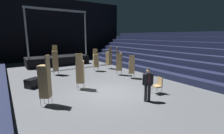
{
  "coord_description": "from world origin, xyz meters",
  "views": [
    {
      "loc": [
        -5.0,
        -7.39,
        3.26
      ],
      "look_at": [
        0.29,
        0.45,
        1.4
      ],
      "focal_mm": 25.9,
      "sensor_mm": 36.0,
      "label": 1
    }
  ],
  "objects_px": {
    "chair_stack_mid_left": "(119,61)",
    "loose_chair_near_man": "(158,84)",
    "chair_stack_rear_left": "(132,67)",
    "chair_stack_rear_right": "(80,71)",
    "man_with_tie": "(148,83)",
    "chair_stack_front_right": "(55,60)",
    "stage_riser": "(58,59)",
    "chair_stack_front_left": "(96,60)",
    "equipment_road_case": "(33,83)",
    "chair_stack_mid_right": "(109,58)",
    "chair_stack_mid_centre": "(45,81)"
  },
  "relations": [
    {
      "from": "chair_stack_mid_left",
      "to": "chair_stack_rear_right",
      "type": "xyz_separation_m",
      "value": [
        -4.11,
        -1.57,
        -0.04
      ]
    },
    {
      "from": "stage_riser",
      "to": "chair_stack_front_left",
      "type": "relative_size",
      "value": 3.19
    },
    {
      "from": "chair_stack_rear_left",
      "to": "chair_stack_rear_right",
      "type": "distance_m",
      "value": 4.27
    },
    {
      "from": "chair_stack_mid_centre",
      "to": "chair_stack_mid_right",
      "type": "bearing_deg",
      "value": -17.21
    },
    {
      "from": "chair_stack_front_left",
      "to": "chair_stack_mid_centre",
      "type": "relative_size",
      "value": 0.86
    },
    {
      "from": "man_with_tie",
      "to": "chair_stack_front_right",
      "type": "xyz_separation_m",
      "value": [
        -2.24,
        8.21,
        0.28
      ]
    },
    {
      "from": "man_with_tie",
      "to": "chair_stack_mid_left",
      "type": "height_order",
      "value": "chair_stack_mid_left"
    },
    {
      "from": "chair_stack_mid_centre",
      "to": "chair_stack_rear_right",
      "type": "distance_m",
      "value": 2.63
    },
    {
      "from": "chair_stack_mid_right",
      "to": "chair_stack_rear_left",
      "type": "distance_m",
      "value": 4.08
    },
    {
      "from": "chair_stack_front_right",
      "to": "chair_stack_mid_right",
      "type": "relative_size",
      "value": 1.16
    },
    {
      "from": "stage_riser",
      "to": "chair_stack_mid_right",
      "type": "xyz_separation_m",
      "value": [
        3.55,
        -5.1,
        0.46
      ]
    },
    {
      "from": "chair_stack_rear_right",
      "to": "equipment_road_case",
      "type": "xyz_separation_m",
      "value": [
        -2.36,
        2.03,
        -0.83
      ]
    },
    {
      "from": "equipment_road_case",
      "to": "chair_stack_rear_right",
      "type": "bearing_deg",
      "value": -40.64
    },
    {
      "from": "loose_chair_near_man",
      "to": "chair_stack_mid_left",
      "type": "bearing_deg",
      "value": 0.01
    },
    {
      "from": "chair_stack_rear_right",
      "to": "loose_chair_near_man",
      "type": "relative_size",
      "value": 2.35
    },
    {
      "from": "chair_stack_front_right",
      "to": "chair_stack_rear_right",
      "type": "height_order",
      "value": "chair_stack_front_right"
    },
    {
      "from": "man_with_tie",
      "to": "chair_stack_rear_right",
      "type": "height_order",
      "value": "chair_stack_rear_right"
    },
    {
      "from": "stage_riser",
      "to": "equipment_road_case",
      "type": "bearing_deg",
      "value": -116.41
    },
    {
      "from": "stage_riser",
      "to": "equipment_road_case",
      "type": "xyz_separation_m",
      "value": [
        -3.62,
        -7.29,
        -0.33
      ]
    },
    {
      "from": "man_with_tie",
      "to": "chair_stack_mid_left",
      "type": "relative_size",
      "value": 0.74
    },
    {
      "from": "man_with_tie",
      "to": "equipment_road_case",
      "type": "relative_size",
      "value": 1.89
    },
    {
      "from": "stage_riser",
      "to": "chair_stack_front_left",
      "type": "bearing_deg",
      "value": -69.81
    },
    {
      "from": "chair_stack_mid_left",
      "to": "man_with_tie",
      "type": "bearing_deg",
      "value": 24.07
    },
    {
      "from": "chair_stack_mid_left",
      "to": "chair_stack_rear_left",
      "type": "xyz_separation_m",
      "value": [
        0.15,
        -1.39,
        -0.25
      ]
    },
    {
      "from": "chair_stack_mid_centre",
      "to": "equipment_road_case",
      "type": "xyz_separation_m",
      "value": [
        -0.07,
        3.33,
        -0.91
      ]
    },
    {
      "from": "chair_stack_rear_left",
      "to": "loose_chair_near_man",
      "type": "xyz_separation_m",
      "value": [
        -0.95,
        -3.37,
        -0.37
      ]
    },
    {
      "from": "stage_riser",
      "to": "loose_chair_near_man",
      "type": "xyz_separation_m",
      "value": [
        2.05,
        -12.51,
        -0.08
      ]
    },
    {
      "from": "man_with_tie",
      "to": "chair_stack_rear_left",
      "type": "xyz_separation_m",
      "value": [
        2.27,
        3.83,
        -0.06
      ]
    },
    {
      "from": "chair_stack_front_right",
      "to": "chair_stack_rear_left",
      "type": "relative_size",
      "value": 1.38
    },
    {
      "from": "stage_riser",
      "to": "chair_stack_mid_right",
      "type": "height_order",
      "value": "stage_riser"
    },
    {
      "from": "chair_stack_rear_right",
      "to": "equipment_road_case",
      "type": "bearing_deg",
      "value": 172.55
    },
    {
      "from": "stage_riser",
      "to": "chair_stack_rear_right",
      "type": "relative_size",
      "value": 2.95
    },
    {
      "from": "chair_stack_front_left",
      "to": "equipment_road_case",
      "type": "distance_m",
      "value": 5.97
    },
    {
      "from": "chair_stack_mid_left",
      "to": "loose_chair_near_man",
      "type": "relative_size",
      "value": 2.44
    },
    {
      "from": "chair_stack_mid_left",
      "to": "loose_chair_near_man",
      "type": "xyz_separation_m",
      "value": [
        -0.79,
        -4.76,
        -0.62
      ]
    },
    {
      "from": "stage_riser",
      "to": "chair_stack_mid_centre",
      "type": "height_order",
      "value": "stage_riser"
    },
    {
      "from": "chair_stack_front_left",
      "to": "chair_stack_rear_right",
      "type": "bearing_deg",
      "value": 66.61
    },
    {
      "from": "chair_stack_rear_right",
      "to": "chair_stack_front_right",
      "type": "bearing_deg",
      "value": 126.26
    },
    {
      "from": "chair_stack_front_right",
      "to": "chair_stack_rear_left",
      "type": "xyz_separation_m",
      "value": [
        4.51,
        -4.38,
        -0.34
      ]
    },
    {
      "from": "man_with_tie",
      "to": "loose_chair_near_man",
      "type": "height_order",
      "value": "man_with_tie"
    },
    {
      "from": "chair_stack_mid_left",
      "to": "chair_stack_rear_right",
      "type": "distance_m",
      "value": 4.4
    },
    {
      "from": "chair_stack_mid_left",
      "to": "chair_stack_mid_right",
      "type": "distance_m",
      "value": 2.74
    },
    {
      "from": "chair_stack_rear_left",
      "to": "chair_stack_front_right",
      "type": "bearing_deg",
      "value": 174.84
    },
    {
      "from": "chair_stack_mid_left",
      "to": "equipment_road_case",
      "type": "bearing_deg",
      "value": -47.97
    },
    {
      "from": "man_with_tie",
      "to": "chair_stack_front_left",
      "type": "bearing_deg",
      "value": -75.16
    },
    {
      "from": "chair_stack_rear_left",
      "to": "equipment_road_case",
      "type": "xyz_separation_m",
      "value": [
        -6.62,
        1.84,
        -0.62
      ]
    },
    {
      "from": "chair_stack_rear_left",
      "to": "chair_stack_rear_right",
      "type": "relative_size",
      "value": 0.81
    },
    {
      "from": "stage_riser",
      "to": "chair_stack_rear_right",
      "type": "distance_m",
      "value": 9.42
    },
    {
      "from": "man_with_tie",
      "to": "stage_riser",
      "type": "bearing_deg",
      "value": -62.75
    },
    {
      "from": "chair_stack_rear_left",
      "to": "loose_chair_near_man",
      "type": "bearing_deg",
      "value": -66.69
    }
  ]
}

